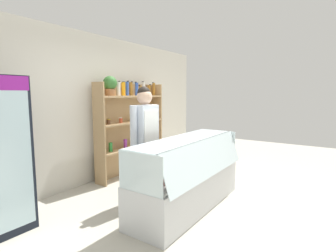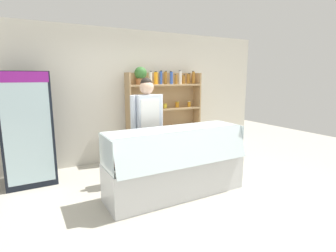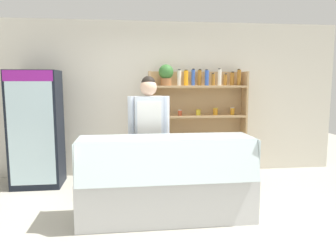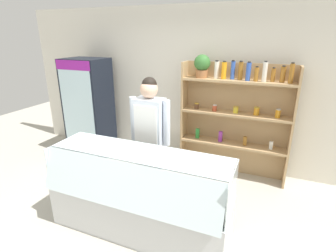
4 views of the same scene
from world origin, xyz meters
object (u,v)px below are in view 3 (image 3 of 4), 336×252
at_px(deli_display_case, 166,194).
at_px(shop_clerk, 149,128).
at_px(drinks_fridge, 36,129).
at_px(shelving_unit, 194,113).

distance_m(deli_display_case, shop_clerk, 0.98).
bearing_deg(shop_clerk, drinks_fridge, 152.42).
bearing_deg(shelving_unit, shop_clerk, -127.29).
bearing_deg(deli_display_case, shelving_unit, 68.21).
distance_m(drinks_fridge, shop_clerk, 1.95).
distance_m(shelving_unit, shop_clerk, 1.45).
bearing_deg(shop_clerk, deli_display_case, -75.92).
relative_size(deli_display_case, shop_clerk, 1.21).
xyz_separation_m(drinks_fridge, deli_display_case, (1.88, -1.54, -0.61)).
height_order(drinks_fridge, deli_display_case, drinks_fridge).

